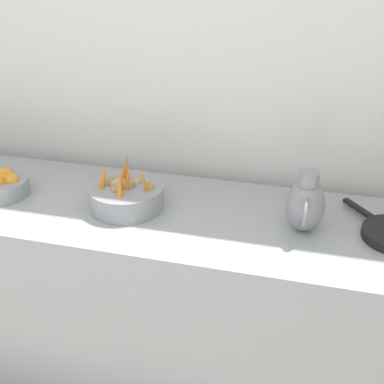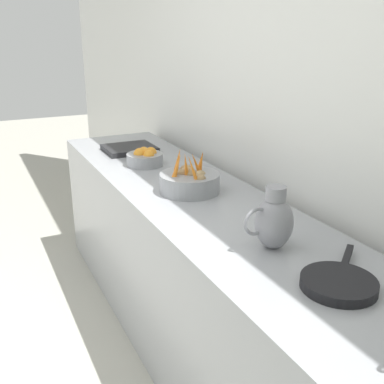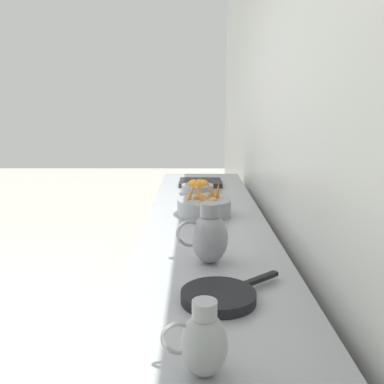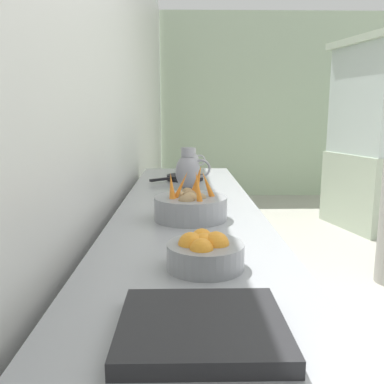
{
  "view_description": "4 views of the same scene",
  "coord_description": "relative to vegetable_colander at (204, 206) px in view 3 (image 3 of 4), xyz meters",
  "views": [
    {
      "loc": [
        0.17,
        0.53,
        1.95
      ],
      "look_at": [
        -1.37,
        0.14,
        1.1
      ],
      "focal_mm": 44.86,
      "sensor_mm": 36.0,
      "label": 1
    },
    {
      "loc": [
        -0.49,
        1.89,
        1.73
      ],
      "look_at": [
        -1.42,
        0.0,
        0.98
      ],
      "focal_mm": 43.1,
      "sensor_mm": 36.0,
      "label": 2
    },
    {
      "loc": [
        -1.43,
        2.19,
        1.57
      ],
      "look_at": [
        -1.42,
        -0.02,
        1.1
      ],
      "focal_mm": 38.98,
      "sensor_mm": 36.0,
      "label": 3
    },
    {
      "loc": [
        -1.52,
        -1.9,
        1.37
      ],
      "look_at": [
        -1.49,
        -0.32,
        1.07
      ],
      "focal_mm": 38.22,
      "sensor_mm": 36.0,
      "label": 4
    }
  ],
  "objects": [
    {
      "name": "vegetable_colander",
      "position": [
        0.0,
        0.0,
        0.0
      ],
      "size": [
        0.32,
        0.32,
        0.23
      ],
      "color": "gray",
      "rests_on": "prep_counter"
    },
    {
      "name": "orange_bowl",
      "position": [
        0.03,
        -0.58,
        -0.01
      ],
      "size": [
        0.23,
        0.23,
        0.11
      ],
      "color": "gray",
      "rests_on": "prep_counter"
    },
    {
      "name": "tile_wall_left",
      "position": [
        -0.46,
        0.6,
        0.52
      ],
      "size": [
        0.1,
        8.98,
        3.0
      ],
      "primitive_type": "cube",
      "color": "white",
      "rests_on": "ground_plane"
    },
    {
      "name": "prep_counter",
      "position": [
        -0.01,
        0.1,
        -0.52
      ],
      "size": [
        0.68,
        3.21,
        0.92
      ],
      "primitive_type": "cube",
      "color": "#9EA0A5",
      "rests_on": "ground_plane"
    },
    {
      "name": "skillet_on_counter",
      "position": [
        -0.03,
        1.08,
        -0.04
      ],
      "size": [
        0.36,
        0.32,
        0.03
      ],
      "color": "black",
      "rests_on": "prep_counter"
    },
    {
      "name": "counter_sink_basin",
      "position": [
        0.01,
        -0.95,
        -0.04
      ],
      "size": [
        0.34,
        0.3,
        0.04
      ],
      "primitive_type": "cube",
      "color": "#232326",
      "rests_on": "prep_counter"
    },
    {
      "name": "metal_pitcher_short",
      "position": [
        0.04,
        1.47,
        0.03
      ],
      "size": [
        0.16,
        0.11,
        0.19
      ],
      "color": "#A3A3A8",
      "rests_on": "prep_counter"
    },
    {
      "name": "metal_pitcher_tall",
      "position": [
        -0.0,
        0.74,
        0.06
      ],
      "size": [
        0.21,
        0.15,
        0.25
      ],
      "color": "gray",
      "rests_on": "prep_counter"
    }
  ]
}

